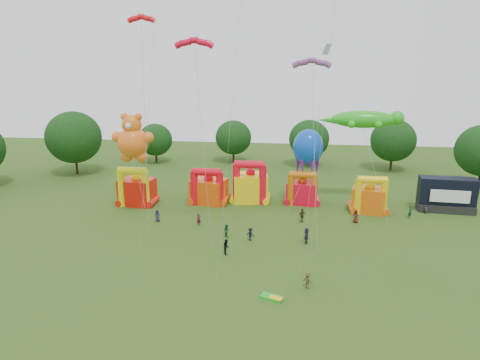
# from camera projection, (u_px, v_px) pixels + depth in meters

# --- Properties ---
(ground) EXTENTS (160.00, 160.00, 0.00)m
(ground) POSITION_uv_depth(u_px,v_px,m) (236.00, 305.00, 37.97)
(ground) COLOR #315618
(ground) RESTS_ON ground
(tree_ring) EXTENTS (121.74, 123.82, 12.07)m
(tree_ring) POSITION_uv_depth(u_px,v_px,m) (224.00, 236.00, 37.03)
(tree_ring) COLOR #352314
(tree_ring) RESTS_ON ground
(bouncy_castle_0) EXTENTS (5.34, 4.56, 6.08)m
(bouncy_castle_0) POSITION_uv_depth(u_px,v_px,m) (137.00, 190.00, 64.39)
(bouncy_castle_0) COLOR red
(bouncy_castle_0) RESTS_ON ground
(bouncy_castle_1) EXTENTS (5.77, 5.03, 5.74)m
(bouncy_castle_1) POSITION_uv_depth(u_px,v_px,m) (208.00, 189.00, 65.11)
(bouncy_castle_1) COLOR #E2490C
(bouncy_castle_1) RESTS_ON ground
(bouncy_castle_2) EXTENTS (5.68, 4.83, 6.72)m
(bouncy_castle_2) POSITION_uv_depth(u_px,v_px,m) (250.00, 185.00, 65.75)
(bouncy_castle_2) COLOR yellow
(bouncy_castle_2) RESTS_ON ground
(bouncy_castle_3) EXTENTS (4.92, 4.19, 5.27)m
(bouncy_castle_3) POSITION_uv_depth(u_px,v_px,m) (302.00, 191.00, 64.93)
(bouncy_castle_3) COLOR red
(bouncy_castle_3) RESTS_ON ground
(bouncy_castle_4) EXTENTS (5.27, 4.60, 5.60)m
(bouncy_castle_4) POSITION_uv_depth(u_px,v_px,m) (369.00, 198.00, 61.14)
(bouncy_castle_4) COLOR #E75E0C
(bouncy_castle_4) RESTS_ON ground
(stage_trailer) EXTENTS (7.85, 3.46, 4.98)m
(stage_trailer) POSITION_uv_depth(u_px,v_px,m) (446.00, 195.00, 61.53)
(stage_trailer) COLOR black
(stage_trailer) RESTS_ON ground
(teddy_bear_kite) EXTENTS (5.89, 4.18, 14.40)m
(teddy_bear_kite) POSITION_uv_depth(u_px,v_px,m) (135.00, 153.00, 58.34)
(teddy_bear_kite) COLOR orange
(teddy_bear_kite) RESTS_ON ground
(gecko_kite) EXTENTS (12.58, 11.37, 14.14)m
(gecko_kite) POSITION_uv_depth(u_px,v_px,m) (372.00, 159.00, 61.06)
(gecko_kite) COLOR green
(gecko_kite) RESTS_ON ground
(octopus_kite) EXTENTS (4.96, 7.71, 11.41)m
(octopus_kite) POSITION_uv_depth(u_px,v_px,m) (304.00, 166.00, 63.43)
(octopus_kite) COLOR blue
(octopus_kite) RESTS_ON ground
(parafoil_kites) EXTENTS (26.37, 13.16, 27.57)m
(parafoil_kites) POSITION_uv_depth(u_px,v_px,m) (195.00, 132.00, 52.91)
(parafoil_kites) COLOR red
(parafoil_kites) RESTS_ON ground
(diamond_kites) EXTENTS (22.37, 13.30, 33.31)m
(diamond_kites) POSITION_uv_depth(u_px,v_px,m) (246.00, 122.00, 45.24)
(diamond_kites) COLOR red
(diamond_kites) RESTS_ON ground
(folded_kite_bundle) EXTENTS (2.22, 1.64, 0.31)m
(folded_kite_bundle) POSITION_uv_depth(u_px,v_px,m) (272.00, 297.00, 38.87)
(folded_kite_bundle) COLOR green
(folded_kite_bundle) RESTS_ON ground
(spectator_0) EXTENTS (0.86, 0.59, 1.67)m
(spectator_0) POSITION_uv_depth(u_px,v_px,m) (157.00, 216.00, 57.70)
(spectator_0) COLOR #232239
(spectator_0) RESTS_ON ground
(spectator_1) EXTENTS (0.73, 0.71, 1.69)m
(spectator_1) POSITION_uv_depth(u_px,v_px,m) (199.00, 220.00, 56.24)
(spectator_1) COLOR #551824
(spectator_1) RESTS_ON ground
(spectator_2) EXTENTS (1.00, 0.99, 1.63)m
(spectator_2) POSITION_uv_depth(u_px,v_px,m) (227.00, 231.00, 52.62)
(spectator_2) COLOR #1C482B
(spectator_2) RESTS_ON ground
(spectator_3) EXTENTS (1.19, 0.98, 1.60)m
(spectator_3) POSITION_uv_depth(u_px,v_px,m) (250.00, 234.00, 51.52)
(spectator_3) COLOR black
(spectator_3) RESTS_ON ground
(spectator_4) EXTENTS (1.20, 1.02, 1.92)m
(spectator_4) POSITION_uv_depth(u_px,v_px,m) (302.00, 215.00, 57.44)
(spectator_4) COLOR #41321A
(spectator_4) RESTS_ON ground
(spectator_5) EXTENTS (0.75, 1.86, 1.96)m
(spectator_5) POSITION_uv_depth(u_px,v_px,m) (306.00, 236.00, 50.64)
(spectator_5) COLOR #24233A
(spectator_5) RESTS_ON ground
(spectator_6) EXTENTS (1.05, 0.91, 1.81)m
(spectator_6) POSITION_uv_depth(u_px,v_px,m) (356.00, 216.00, 57.25)
(spectator_6) COLOR #511817
(spectator_6) RESTS_ON ground
(spectator_7) EXTENTS (0.81, 0.80, 1.88)m
(spectator_7) POSITION_uv_depth(u_px,v_px,m) (410.00, 212.00, 58.86)
(spectator_7) COLOR #183E2A
(spectator_7) RESTS_ON ground
(spectator_8) EXTENTS (0.91, 1.03, 1.78)m
(spectator_8) POSITION_uv_depth(u_px,v_px,m) (226.00, 247.00, 47.83)
(spectator_8) COLOR black
(spectator_8) RESTS_ON ground
(spectator_9) EXTENTS (1.20, 1.12, 1.63)m
(spectator_9) POSITION_uv_depth(u_px,v_px,m) (308.00, 280.00, 40.56)
(spectator_9) COLOR #453D1B
(spectator_9) RESTS_ON ground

